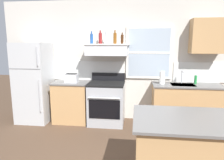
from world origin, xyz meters
TOP-DOWN VIEW (x-y plane):
  - back_wall at (0.03, 2.23)m, footprint 5.40×0.11m
  - refrigerator at (-1.90, 1.84)m, footprint 0.70×0.72m
  - counter_left_of_stove at (-1.05, 1.90)m, footprint 0.79×0.63m
  - toaster at (-1.02, 1.82)m, footprint 0.30×0.20m
  - stove_range at (-0.25, 1.86)m, footprint 0.76×0.69m
  - range_hood_shelf at (-0.25, 1.96)m, footprint 0.96×0.52m
  - bottle_blue_liqueur at (-0.57, 1.91)m, footprint 0.07×0.07m
  - bottle_red_label_wine at (-0.40, 2.02)m, footprint 0.07×0.07m
  - bottle_clear_tall at (-0.26, 1.98)m, footprint 0.06×0.06m
  - bottle_amber_wine at (-0.08, 1.93)m, footprint 0.07×0.07m
  - bottle_brown_stout at (0.07, 1.96)m, footprint 0.06×0.06m
  - counter_right_with_sink at (1.45, 1.90)m, footprint 1.43×0.63m
  - sink_faucet at (1.35, 2.00)m, footprint 0.03×0.17m
  - paper_towel_roll at (0.93, 1.90)m, footprint 0.11×0.11m
  - dish_soap_bottle at (1.63, 2.00)m, footprint 0.06×0.06m
  - kitchen_island at (1.07, -0.09)m, footprint 1.40×0.90m
  - upper_cabinet_right at (1.80, 2.04)m, footprint 0.64×0.32m

SIDE VIEW (x-z plane):
  - counter_left_of_stove at x=-1.05m, z-range 0.00..0.91m
  - counter_right_with_sink at x=1.45m, z-range 0.00..0.91m
  - kitchen_island at x=1.07m, z-range 0.00..0.91m
  - stove_range at x=-0.25m, z-range -0.08..1.01m
  - refrigerator at x=-1.90m, z-range 0.00..1.77m
  - dish_soap_bottle at x=1.63m, z-range 0.91..1.09m
  - toaster at x=-1.02m, z-range 0.91..1.10m
  - paper_towel_roll at x=0.93m, z-range 0.91..1.18m
  - sink_faucet at x=1.35m, z-range 0.94..1.22m
  - back_wall at x=0.03m, z-range 0.00..2.70m
  - range_hood_shelf at x=-0.25m, z-range 1.50..1.75m
  - bottle_brown_stout at x=0.07m, z-range 1.73..1.96m
  - bottle_blue_liqueur at x=-0.57m, z-range 1.72..1.98m
  - bottle_amber_wine at x=-0.08m, z-range 1.72..2.00m
  - bottle_red_label_wine at x=-0.40m, z-range 1.72..2.01m
  - bottle_clear_tall at x=-0.26m, z-range 1.72..2.05m
  - upper_cabinet_right at x=1.80m, z-range 1.55..2.25m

